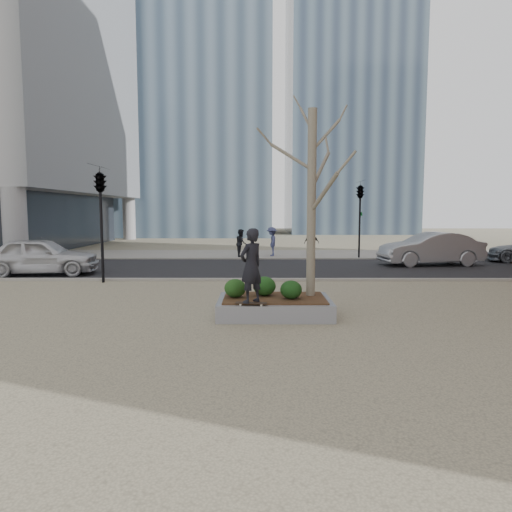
{
  "coord_description": "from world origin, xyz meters",
  "views": [
    {
      "loc": [
        0.55,
        -12.04,
        2.8
      ],
      "look_at": [
        0.5,
        2.0,
        1.4
      ],
      "focal_mm": 32.0,
      "sensor_mm": 36.0,
      "label": 1
    }
  ],
  "objects_px": {
    "skateboard": "(251,304)",
    "skateboarder": "(251,266)",
    "planter": "(274,307)",
    "police_car": "(41,256)"
  },
  "relations": [
    {
      "from": "planter",
      "to": "skateboarder",
      "type": "relative_size",
      "value": 1.62
    },
    {
      "from": "planter",
      "to": "skateboard",
      "type": "height_order",
      "value": "skateboard"
    },
    {
      "from": "skateboard",
      "to": "police_car",
      "type": "bearing_deg",
      "value": 144.65
    },
    {
      "from": "skateboard",
      "to": "skateboarder",
      "type": "height_order",
      "value": "skateboarder"
    },
    {
      "from": "skateboarder",
      "to": "police_car",
      "type": "height_order",
      "value": "skateboarder"
    },
    {
      "from": "skateboard",
      "to": "police_car",
      "type": "xyz_separation_m",
      "value": [
        -9.26,
        8.47,
        0.35
      ]
    },
    {
      "from": "police_car",
      "to": "planter",
      "type": "bearing_deg",
      "value": -134.65
    },
    {
      "from": "planter",
      "to": "police_car",
      "type": "bearing_deg",
      "value": 142.43
    },
    {
      "from": "planter",
      "to": "skateboard",
      "type": "xyz_separation_m",
      "value": [
        -0.61,
        -0.88,
        0.26
      ]
    },
    {
      "from": "skateboard",
      "to": "skateboarder",
      "type": "xyz_separation_m",
      "value": [
        0.0,
        0.0,
        0.96
      ]
    }
  ]
}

